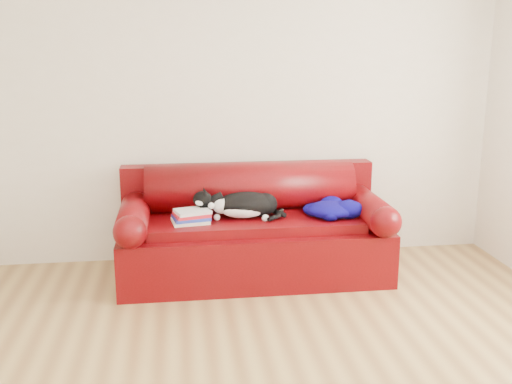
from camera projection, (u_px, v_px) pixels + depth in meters
ground at (270, 373)px, 3.40m from camera, size 4.50×4.50×0.00m
room_shell at (295, 75)px, 3.04m from camera, size 4.52×4.02×2.61m
sofa_base at (254, 247)px, 4.80m from camera, size 2.10×0.90×0.50m
sofa_back at (250, 203)px, 4.96m from camera, size 2.10×1.01×0.88m
book_stack at (191, 216)px, 4.55m from camera, size 0.30×0.26×0.10m
cat at (245, 206)px, 4.66m from camera, size 0.70×0.28×0.25m
blanket at (332, 209)px, 4.71m from camera, size 0.47×0.37×0.14m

